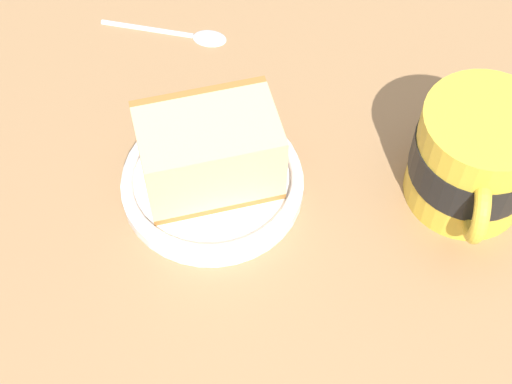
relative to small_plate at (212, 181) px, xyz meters
The scene contains 5 objects.
ground_plane 6.36cm from the small_plate, 33.17° to the left, with size 139.48×139.48×2.04cm, color #936D47.
small_plate is the anchor object (origin of this frame).
cake_slice 3.38cm from the small_plate, 155.91° to the left, with size 9.94×11.63×6.42cm.
tea_mug 19.21cm from the small_plate, 50.68° to the left, with size 9.77×9.93×8.64cm.
teaspoon 16.50cm from the small_plate, 150.31° to the left, with size 9.57×8.22×0.80cm.
Camera 1 is at (23.41, -21.64, 48.94)cm, focal length 54.86 mm.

